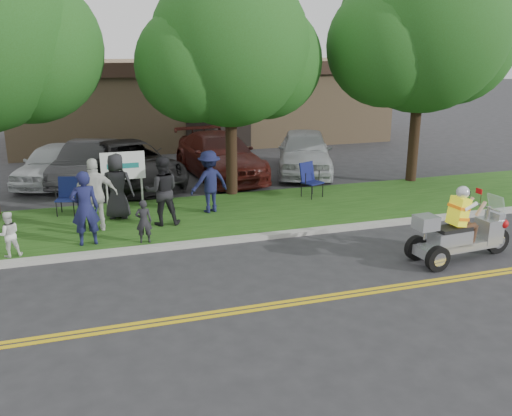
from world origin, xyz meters
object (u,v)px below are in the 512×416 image
object	(u,v)px
trike_scooter	(459,235)
spectator_adult_left	(85,208)
lawn_chair_b	(310,177)
parked_car_far_right	(305,152)
lawn_chair_a	(68,193)
parked_car_left	(89,162)
parked_car_mid	(129,164)
spectator_adult_right	(95,195)
parked_car_right	(219,156)
spectator_adult_mid	(162,191)
parked_car_far_left	(54,164)

from	to	relation	value
trike_scooter	spectator_adult_left	world-z (taller)	spectator_adult_left
lawn_chair_b	parked_car_far_right	distance (m)	3.73
trike_scooter	lawn_chair_a	size ratio (longest dim) A/B	2.56
trike_scooter	parked_car_far_right	distance (m)	9.23
parked_car_left	lawn_chair_b	bearing A→B (deg)	-13.87
parked_car_left	parked_car_mid	xyz separation A→B (m)	(1.31, -0.94, 0.04)
lawn_chair_a	spectator_adult_left	xyz separation A→B (m)	(0.46, -2.79, 0.31)
spectator_adult_right	parked_car_right	world-z (taller)	spectator_adult_right
lawn_chair_b	spectator_adult_right	world-z (taller)	spectator_adult_right
lawn_chair_b	spectator_adult_mid	distance (m)	5.02
lawn_chair_a	spectator_adult_right	xyz separation A→B (m)	(0.73, -1.79, 0.36)
spectator_adult_left	trike_scooter	bearing A→B (deg)	154.27
parked_car_far_left	spectator_adult_right	bearing A→B (deg)	-56.82
lawn_chair_b	parked_car_left	bearing A→B (deg)	123.79
trike_scooter	parked_car_left	world-z (taller)	trike_scooter
parked_car_left	parked_car_far_right	bearing A→B (deg)	13.48
spectator_adult_left	spectator_adult_right	xyz separation A→B (m)	(0.27, 1.00, 0.04)
lawn_chair_b	parked_car_right	xyz separation A→B (m)	(-1.93, 3.90, 0.08)
lawn_chair_b	lawn_chair_a	bearing A→B (deg)	155.06
spectator_adult_mid	spectator_adult_left	bearing A→B (deg)	33.00
spectator_adult_left	parked_car_right	distance (m)	7.97
lawn_chair_a	spectator_adult_right	world-z (taller)	spectator_adult_right
spectator_adult_mid	parked_car_far_left	world-z (taller)	spectator_adult_mid
spectator_adult_right	parked_car_far_right	bearing A→B (deg)	-149.25
parked_car_left	parked_car_right	xyz separation A→B (m)	(4.61, -0.51, 0.07)
trike_scooter	parked_car_far_left	world-z (taller)	trike_scooter
parked_car_mid	parked_car_far_left	bearing A→B (deg)	139.13
trike_scooter	parked_car_far_left	distance (m)	13.71
parked_car_far_left	parked_car_mid	distance (m)	2.78
parked_car_mid	trike_scooter	bearing A→B (deg)	-70.07
parked_car_far_right	parked_car_right	bearing A→B (deg)	-166.01
lawn_chair_a	parked_car_left	bearing A→B (deg)	95.89
lawn_chair_b	parked_car_right	bearing A→B (deg)	94.16
lawn_chair_a	trike_scooter	bearing A→B (deg)	-20.69
lawn_chair_a	spectator_adult_mid	xyz separation A→B (m)	(2.41, -1.80, 0.34)
spectator_adult_mid	parked_car_far_right	xyz separation A→B (m)	(6.08, 4.95, -0.19)
spectator_adult_mid	parked_car_far_left	size ratio (longest dim) A/B	0.44
trike_scooter	spectator_adult_right	size ratio (longest dim) A/B	1.41
spectator_adult_mid	spectator_adult_right	distance (m)	1.68
lawn_chair_b	parked_car_left	world-z (taller)	parked_car_left
parked_car_mid	parked_car_far_right	size ratio (longest dim) A/B	1.13
parked_car_far_left	lawn_chair_a	bearing A→B (deg)	-61.49
parked_car_far_right	lawn_chair_b	bearing A→B (deg)	-89.01
lawn_chair_b	parked_car_far_left	size ratio (longest dim) A/B	0.26
lawn_chair_a	parked_car_far_left	distance (m)	4.37
spectator_adult_left	parked_car_right	xyz separation A→B (m)	(4.81, 6.35, -0.21)
lawn_chair_b	spectator_adult_mid	bearing A→B (deg)	174.61
trike_scooter	spectator_adult_right	bearing A→B (deg)	146.84
parked_car_right	spectator_adult_left	bearing A→B (deg)	-133.35
parked_car_far_right	spectator_adult_right	bearing A→B (deg)	-126.38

